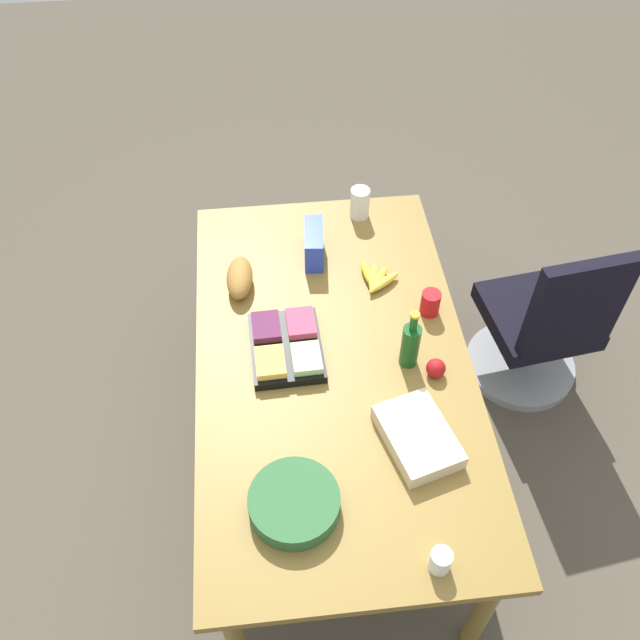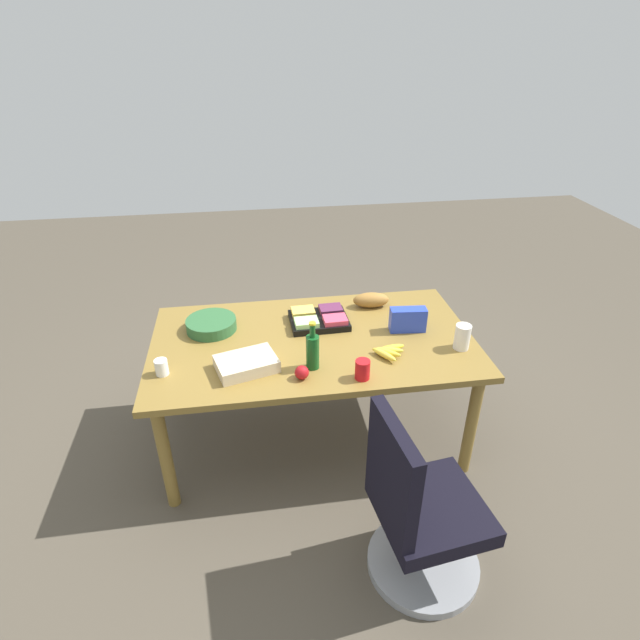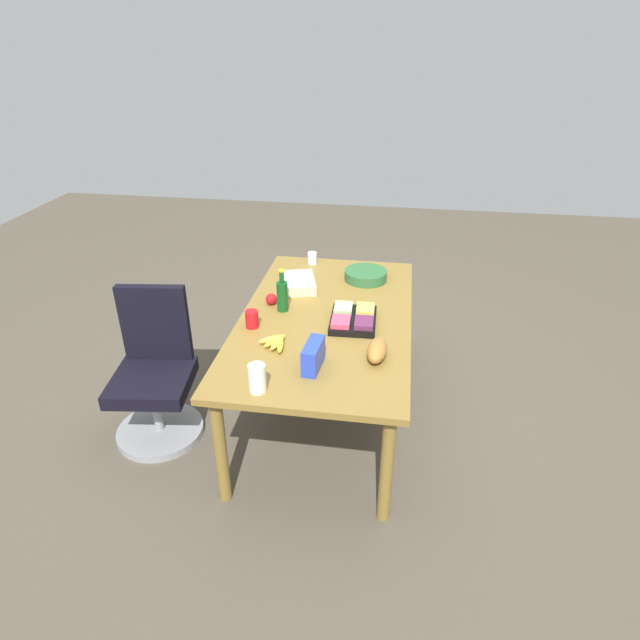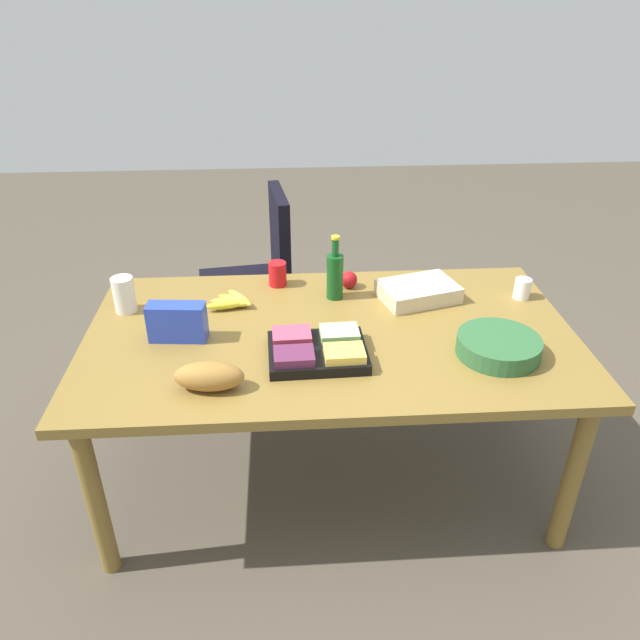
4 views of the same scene
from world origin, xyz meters
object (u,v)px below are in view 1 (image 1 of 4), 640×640
conference_table (333,371)px  banana_bunch (376,278)px  wine_bottle (410,344)px  salad_bowl (294,503)px  office_chair (540,331)px  bread_loaf (240,278)px  mayo_jar (360,203)px  sheet_cake (418,437)px  fruit_platter (286,346)px  red_solo_cup (430,303)px  apple_red (436,368)px  paper_cup (440,561)px  chip_bag_blue (314,244)px

conference_table → banana_bunch: banana_bunch is taller
wine_bottle → salad_bowl: wine_bottle is taller
salad_bowl → wine_bottle: bearing=-41.2°
conference_table → salad_bowl: 0.65m
office_chair → bread_loaf: 1.47m
mayo_jar → conference_table: bearing=165.0°
wine_bottle → sheet_cake: bearing=174.2°
sheet_cake → fruit_platter: fruit_platter is taller
sheet_cake → office_chair: bearing=-46.5°
red_solo_cup → salad_bowl: red_solo_cup is taller
conference_table → sheet_cake: (-0.40, -0.25, 0.11)m
conference_table → apple_red: 0.41m
office_chair → apple_red: size_ratio=12.88×
mayo_jar → bread_loaf: 0.70m
fruit_platter → bread_loaf: bearing=24.2°
office_chair → paper_cup: 1.52m
wine_bottle → apple_red: 0.14m
paper_cup → chip_bag_blue: size_ratio=0.41×
salad_bowl → conference_table: bearing=-18.6°
paper_cup → salad_bowl: bearing=60.6°
fruit_platter → mayo_jar: bearing=-27.5°
paper_cup → wine_bottle: wine_bottle is taller
wine_bottle → bread_loaf: bearing=53.0°
banana_bunch → apple_red: 0.53m
chip_bag_blue → red_solo_cup: chip_bag_blue is taller
paper_cup → fruit_platter: (0.92, 0.41, -0.01)m
office_chair → red_solo_cup: bearing=103.4°
banana_bunch → salad_bowl: size_ratio=0.66×
red_solo_cup → fruit_platter: bearing=103.3°
wine_bottle → apple_red: wine_bottle is taller
banana_bunch → apple_red: (-0.51, -0.15, 0.01)m
conference_table → banana_bunch: 0.47m
office_chair → mayo_jar: (0.49, 0.83, 0.46)m
chip_bag_blue → banana_bunch: bearing=-127.7°
apple_red → conference_table: bearing=73.5°
conference_table → apple_red: bearing=-106.5°
mayo_jar → wine_bottle: 0.89m
wine_bottle → red_solo_cup: wine_bottle is taller
mayo_jar → salad_bowl: size_ratio=0.49×
chip_bag_blue → banana_bunch: chip_bag_blue is taller
wine_bottle → bread_loaf: wine_bottle is taller
conference_table → office_chair: bearing=-71.4°
mayo_jar → banana_bunch: 0.45m
salad_bowl → sheet_cake: bearing=-65.9°
sheet_cake → salad_bowl: (-0.21, 0.46, 0.00)m
bread_loaf → sheet_cake: bearing=-144.4°
office_chair → banana_bunch: (0.04, 0.82, 0.41)m
conference_table → wine_bottle: bearing=-98.2°
paper_cup → bread_loaf: 1.42m
office_chair → wine_bottle: (-0.40, 0.76, 0.49)m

